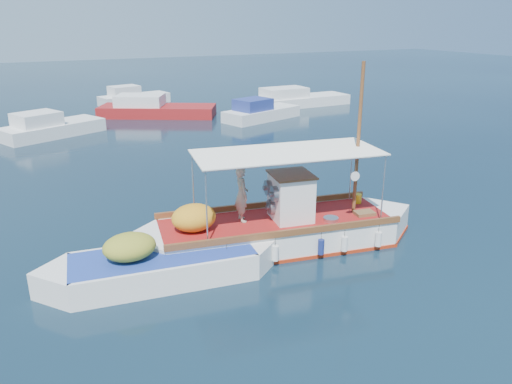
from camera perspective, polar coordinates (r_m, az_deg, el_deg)
name	(u,v)px	position (r m, az deg, el deg)	size (l,w,h in m)	color
ground	(291,237)	(17.03, 4.06, -5.21)	(160.00, 160.00, 0.00)	black
fishing_caique	(274,231)	(16.20, 2.08, -4.45)	(9.72, 3.81, 6.00)	white
dinghy	(161,267)	(14.54, -10.80, -8.47)	(7.01, 2.56, 1.72)	white
bg_boat_nw	(50,129)	(33.90, -22.53, 6.71)	(6.61, 4.75, 1.80)	silver
bg_boat_n	(154,110)	(38.71, -11.58, 9.20)	(8.83, 6.51, 1.80)	maroon
bg_boat_ne	(260,113)	(36.58, 0.45, 9.01)	(6.37, 4.01, 1.80)	silver
bg_boat_e	(295,100)	(42.49, 4.46, 10.40)	(9.11, 2.95, 1.80)	silver
bg_boat_far_n	(132,98)	(44.70, -13.94, 10.35)	(6.17, 3.28, 1.80)	silver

